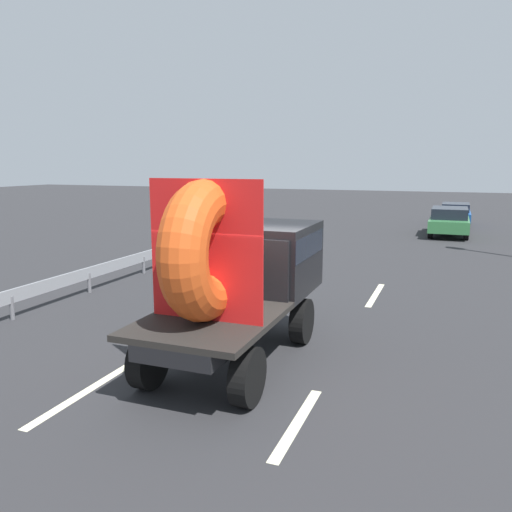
% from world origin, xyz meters
% --- Properties ---
extents(ground_plane, '(120.00, 120.00, 0.00)m').
position_xyz_m(ground_plane, '(0.00, 0.00, 0.00)').
color(ground_plane, '#28282B').
extents(flatbed_truck, '(2.02, 4.73, 3.32)m').
position_xyz_m(flatbed_truck, '(0.07, 0.29, 1.67)').
color(flatbed_truck, black).
rests_on(flatbed_truck, ground_plane).
extents(distant_sedan, '(1.82, 4.26, 1.39)m').
position_xyz_m(distant_sedan, '(3.46, 18.75, 0.75)').
color(distant_sedan, black).
rests_on(distant_sedan, ground_plane).
extents(guardrail, '(0.10, 10.77, 0.71)m').
position_xyz_m(guardrail, '(-5.71, 4.42, 0.52)').
color(guardrail, gray).
rests_on(guardrail, ground_plane).
extents(lane_dash_left_near, '(0.16, 2.55, 0.01)m').
position_xyz_m(lane_dash_left_near, '(-1.63, -2.11, 0.00)').
color(lane_dash_left_near, beige).
rests_on(lane_dash_left_near, ground_plane).
extents(lane_dash_left_far, '(0.16, 2.55, 0.01)m').
position_xyz_m(lane_dash_left_far, '(-1.63, 6.02, 0.00)').
color(lane_dash_left_far, beige).
rests_on(lane_dash_left_far, ground_plane).
extents(lane_dash_right_near, '(0.16, 2.13, 0.01)m').
position_xyz_m(lane_dash_right_near, '(1.76, -1.84, 0.00)').
color(lane_dash_right_near, beige).
rests_on(lane_dash_right_near, ground_plane).
extents(lane_dash_right_far, '(0.16, 2.62, 0.01)m').
position_xyz_m(lane_dash_right_far, '(1.76, 5.65, 0.00)').
color(lane_dash_right_far, beige).
rests_on(lane_dash_right_far, ground_plane).
extents(oncoming_car, '(1.63, 3.81, 1.24)m').
position_xyz_m(oncoming_car, '(3.74, 23.70, 0.67)').
color(oncoming_car, black).
rests_on(oncoming_car, ground_plane).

